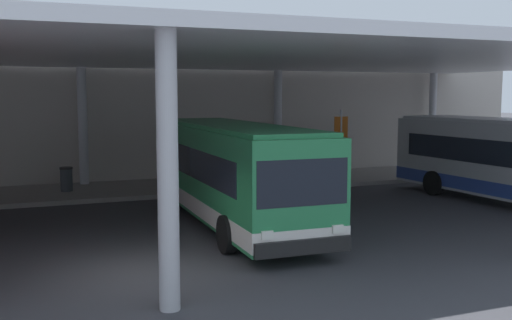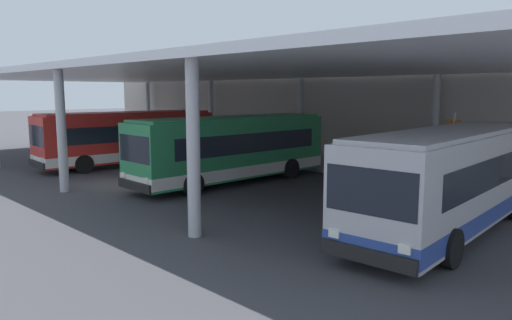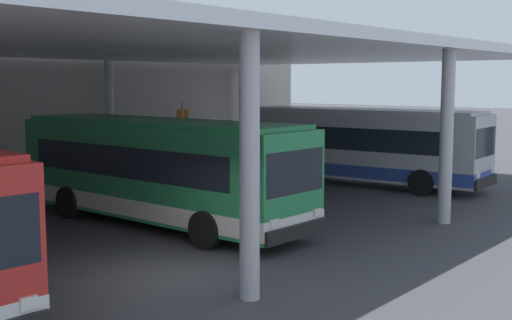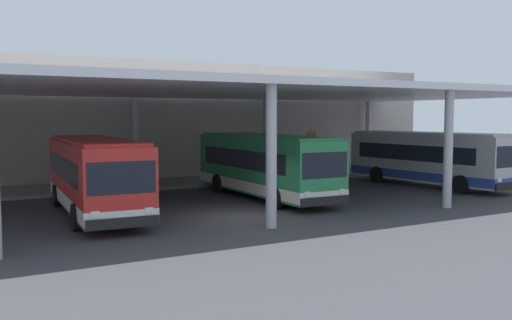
{
  "view_description": "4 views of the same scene",
  "coord_description": "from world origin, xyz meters",
  "px_view_note": "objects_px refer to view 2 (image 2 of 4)",
  "views": [
    {
      "loc": [
        -2.51,
        -13.29,
        4.07
      ],
      "look_at": [
        4.88,
        5.37,
        1.87
      ],
      "focal_mm": 41.77,
      "sensor_mm": 36.0,
      "label": 1
    },
    {
      "loc": [
        20.4,
        -11.03,
        4.29
      ],
      "look_at": [
        5.87,
        3.48,
        1.38
      ],
      "focal_mm": 33.42,
      "sensor_mm": 36.0,
      "label": 2
    },
    {
      "loc": [
        -9.84,
        -10.73,
        4.29
      ],
      "look_at": [
        5.94,
        2.21,
        1.89
      ],
      "focal_mm": 46.73,
      "sensor_mm": 36.0,
      "label": 3
    },
    {
      "loc": [
        -10.51,
        -19.83,
        4.09
      ],
      "look_at": [
        2.94,
        3.79,
        1.96
      ],
      "focal_mm": 39.12,
      "sensor_mm": 36.0,
      "label": 4
    }
  ],
  "objects_px": {
    "bus_second_bay": "(232,148)",
    "bus_middle_bay": "(451,179)",
    "bus_nearest_bay": "(129,137)",
    "trash_bin": "(272,148)",
    "banner_sign": "(453,143)",
    "bench_waiting": "(238,144)"
  },
  "relations": [
    {
      "from": "bus_middle_bay",
      "to": "banner_sign",
      "type": "distance_m",
      "value": 8.05
    },
    {
      "from": "bus_second_bay",
      "to": "bench_waiting",
      "type": "bearing_deg",
      "value": 135.62
    },
    {
      "from": "bus_nearest_bay",
      "to": "banner_sign",
      "type": "height_order",
      "value": "banner_sign"
    },
    {
      "from": "banner_sign",
      "to": "bus_second_bay",
      "type": "bearing_deg",
      "value": -138.62
    },
    {
      "from": "bus_nearest_bay",
      "to": "bench_waiting",
      "type": "xyz_separation_m",
      "value": [
        0.67,
        8.27,
        -0.99
      ]
    },
    {
      "from": "bus_middle_bay",
      "to": "trash_bin",
      "type": "relative_size",
      "value": 10.88
    },
    {
      "from": "bus_second_bay",
      "to": "bus_middle_bay",
      "type": "xyz_separation_m",
      "value": [
        10.81,
        -0.62,
        0.0
      ]
    },
    {
      "from": "bus_nearest_bay",
      "to": "bus_middle_bay",
      "type": "relative_size",
      "value": 1.0
    },
    {
      "from": "bus_nearest_bay",
      "to": "trash_bin",
      "type": "height_order",
      "value": "bus_nearest_bay"
    },
    {
      "from": "bus_nearest_bay",
      "to": "bus_middle_bay",
      "type": "bearing_deg",
      "value": -0.13
    },
    {
      "from": "bus_second_bay",
      "to": "trash_bin",
      "type": "xyz_separation_m",
      "value": [
        -4.47,
        7.6,
        -0.98
      ]
    },
    {
      "from": "bench_waiting",
      "to": "trash_bin",
      "type": "xyz_separation_m",
      "value": [
        3.39,
        -0.09,
        0.01
      ]
    },
    {
      "from": "bus_nearest_bay",
      "to": "bench_waiting",
      "type": "bearing_deg",
      "value": 85.35
    },
    {
      "from": "banner_sign",
      "to": "bus_nearest_bay",
      "type": "bearing_deg",
      "value": -155.57
    },
    {
      "from": "bus_second_bay",
      "to": "bus_middle_bay",
      "type": "relative_size",
      "value": 0.99
    },
    {
      "from": "bus_second_bay",
      "to": "bench_waiting",
      "type": "xyz_separation_m",
      "value": [
        -7.86,
        7.69,
        -0.99
      ]
    },
    {
      "from": "banner_sign",
      "to": "trash_bin",
      "type": "bearing_deg",
      "value": 176.32
    },
    {
      "from": "bus_middle_bay",
      "to": "trash_bin",
      "type": "distance_m",
      "value": 17.38
    },
    {
      "from": "bus_nearest_bay",
      "to": "banner_sign",
      "type": "bearing_deg",
      "value": 24.43
    },
    {
      "from": "bus_second_bay",
      "to": "trash_bin",
      "type": "distance_m",
      "value": 8.87
    },
    {
      "from": "trash_bin",
      "to": "banner_sign",
      "type": "height_order",
      "value": "banner_sign"
    },
    {
      "from": "bus_nearest_bay",
      "to": "bus_middle_bay",
      "type": "height_order",
      "value": "same"
    }
  ]
}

